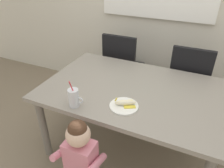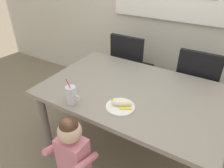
{
  "view_description": "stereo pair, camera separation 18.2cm",
  "coord_description": "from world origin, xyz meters",
  "views": [
    {
      "loc": [
        0.49,
        -1.52,
        1.74
      ],
      "look_at": [
        -0.15,
        -0.11,
        0.79
      ],
      "focal_mm": 33.47,
      "sensor_mm": 36.0,
      "label": 1
    },
    {
      "loc": [
        0.65,
        -1.44,
        1.74
      ],
      "look_at": [
        -0.15,
        -0.11,
        0.79
      ],
      "focal_mm": 33.47,
      "sensor_mm": 36.0,
      "label": 2
    }
  ],
  "objects": [
    {
      "name": "ground_plane",
      "position": [
        0.0,
        0.0,
        0.0
      ],
      "size": [
        24.0,
        24.0,
        0.0
      ],
      "primitive_type": "plane",
      "color": "#7A6B56"
    },
    {
      "name": "dining_table",
      "position": [
        0.0,
        0.0,
        0.65
      ],
      "size": [
        1.59,
        1.05,
        0.73
      ],
      "color": "gray",
      "rests_on": "ground"
    },
    {
      "name": "dining_chair_left",
      "position": [
        -0.4,
        0.76,
        0.54
      ],
      "size": [
        0.44,
        0.44,
        0.96
      ],
      "rotation": [
        0.0,
        0.0,
        3.14
      ],
      "color": "black",
      "rests_on": "ground"
    },
    {
      "name": "dining_chair_right",
      "position": [
        0.44,
        0.71,
        0.54
      ],
      "size": [
        0.44,
        0.45,
        0.96
      ],
      "rotation": [
        0.0,
        0.0,
        3.14
      ],
      "color": "black",
      "rests_on": "ground"
    },
    {
      "name": "toddler_standing",
      "position": [
        -0.13,
        -0.7,
        0.53
      ],
      "size": [
        0.33,
        0.24,
        0.84
      ],
      "color": "#3F4760",
      "rests_on": "ground"
    },
    {
      "name": "milk_cup",
      "position": [
        -0.33,
        -0.44,
        0.8
      ],
      "size": [
        0.13,
        0.09,
        0.25
      ],
      "color": "silver",
      "rests_on": "dining_table"
    },
    {
      "name": "snack_plate",
      "position": [
        0.03,
        -0.29,
        0.73
      ],
      "size": [
        0.23,
        0.23,
        0.01
      ],
      "primitive_type": "cylinder",
      "color": "white",
      "rests_on": "dining_table"
    },
    {
      "name": "peeled_banana",
      "position": [
        0.04,
        -0.28,
        0.76
      ],
      "size": [
        0.18,
        0.14,
        0.07
      ],
      "rotation": [
        0.0,
        0.0,
        0.48
      ],
      "color": "#F4EAC6",
      "rests_on": "snack_plate"
    }
  ]
}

